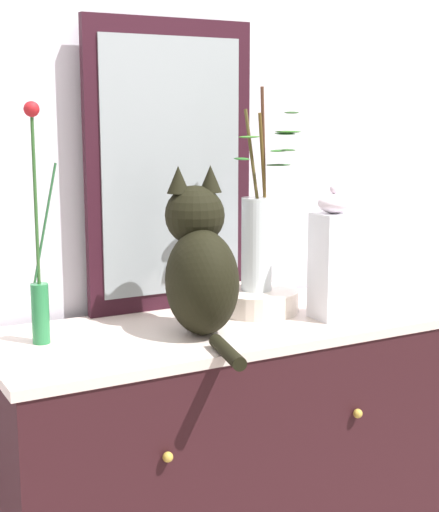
{
  "coord_description": "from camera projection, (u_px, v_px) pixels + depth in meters",
  "views": [
    {
      "loc": [
        -0.92,
        -1.71,
        1.49
      ],
      "look_at": [
        0.0,
        0.0,
        1.13
      ],
      "focal_mm": 54.25,
      "sensor_mm": 36.0,
      "label": 1
    }
  ],
  "objects": [
    {
      "name": "mirror_leaning",
      "position": [
        171.0,
        167.0,
        2.11
      ],
      "size": [
        0.49,
        0.03,
        0.79
      ],
      "color": "black",
      "rests_on": "sideboard"
    },
    {
      "name": "bowl_porcelain",
      "position": [
        256.0,
        300.0,
        2.13
      ],
      "size": [
        0.23,
        0.23,
        0.06
      ],
      "primitive_type": "cylinder",
      "color": "silver",
      "rests_on": "sideboard"
    },
    {
      "name": "jar_lidded_porcelain",
      "position": [
        333.0,
        258.0,
        2.04
      ],
      "size": [
        0.09,
        0.09,
        0.36
      ],
      "color": "white",
      "rests_on": "sideboard"
    },
    {
      "name": "wall_back",
      "position": [
        167.0,
        179.0,
        2.22
      ],
      "size": [
        4.4,
        0.08,
        2.6
      ],
      "primitive_type": "cube",
      "color": "silver",
      "rests_on": "ground_plane"
    },
    {
      "name": "cat_sitting",
      "position": [
        200.0,
        264.0,
        1.9
      ],
      "size": [
        0.22,
        0.44,
        0.41
      ],
      "color": "black",
      "rests_on": "sideboard"
    },
    {
      "name": "vase_slim_green",
      "position": [
        39.0,
        276.0,
        1.81
      ],
      "size": [
        0.07,
        0.04,
        0.57
      ],
      "color": "#277440",
      "rests_on": "sideboard"
    },
    {
      "name": "sideboard",
      "position": [
        220.0,
        493.0,
        2.09
      ],
      "size": [
        1.2,
        0.5,
        0.95
      ],
      "color": "black",
      "rests_on": "ground_plane"
    },
    {
      "name": "vase_glass_clear",
      "position": [
        258.0,
        235.0,
        2.1
      ],
      "size": [
        0.18,
        0.15,
        0.55
      ],
      "color": "silver",
      "rests_on": "bowl_porcelain"
    }
  ]
}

